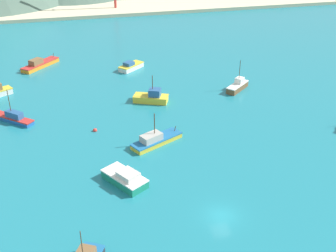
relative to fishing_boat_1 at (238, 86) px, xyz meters
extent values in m
cube|color=teal|center=(-18.44, -8.97, -1.17)|extent=(260.00, 280.00, 0.50)
cube|color=brown|center=(-0.10, -0.09, -0.32)|extent=(6.46, 5.94, 1.20)
cube|color=white|center=(-0.10, -0.09, 0.39)|extent=(6.59, 6.05, 0.20)
cube|color=silver|center=(0.54, 0.46, 1.09)|extent=(2.46, 2.41, 1.20)
cylinder|color=#4C3823|center=(0.25, 0.21, 3.76)|extent=(0.13, 0.13, 4.13)
cube|color=silver|center=(-20.54, 18.64, -0.38)|extent=(6.83, 6.39, 1.08)
cube|color=gold|center=(-20.54, 18.64, 0.26)|extent=(6.97, 6.52, 0.20)
cube|color=#28568C|center=(-21.18, 18.09, 0.79)|extent=(3.01, 2.98, 0.86)
cube|color=orange|center=(-42.41, 26.00, -0.46)|extent=(9.29, 9.84, 0.90)
cube|color=red|center=(-42.41, 26.00, 0.09)|extent=(9.48, 10.04, 0.20)
cube|color=brown|center=(-43.32, 25.00, 0.83)|extent=(3.67, 3.75, 1.29)
cylinder|color=#4C3823|center=(-39.11, 29.62, 0.62)|extent=(0.46, 0.48, 1.23)
cube|color=gold|center=(-19.88, -1.42, -0.33)|extent=(7.53, 5.54, 1.17)
cube|color=gold|center=(-19.88, -1.42, 0.35)|extent=(7.68, 5.65, 0.20)
cube|color=#28568C|center=(-19.09, -1.78, 1.21)|extent=(3.03, 2.98, 1.51)
cylinder|color=#4C3823|center=(-19.51, -1.59, 3.44)|extent=(0.15, 0.15, 2.94)
cube|color=#198466|center=(-29.63, -28.46, -0.33)|extent=(6.41, 7.66, 1.18)
cube|color=white|center=(-29.63, -28.46, 0.36)|extent=(6.54, 7.82, 0.20)
cube|color=beige|center=(-29.17, -29.20, 0.89)|extent=(3.56, 3.73, 0.85)
cylinder|color=#4C3823|center=(-36.57, -43.99, 3.28)|extent=(0.11, 0.11, 3.25)
cube|color=gold|center=(-22.50, -18.40, -0.53)|extent=(9.52, 6.58, 0.77)
cube|color=#1E669E|center=(-22.50, -18.40, -0.05)|extent=(9.72, 6.71, 0.20)
cube|color=#B2ADA3|center=(-23.54, -18.92, 0.64)|extent=(4.15, 3.44, 1.18)
cylinder|color=#4C3823|center=(-18.76, -16.52, 0.39)|extent=(0.48, 0.32, 1.05)
cylinder|color=#4C3823|center=(-22.89, -18.59, 3.07)|extent=(0.16, 0.16, 3.66)
cube|color=#1E5BA8|center=(-47.52, -3.18, -0.56)|extent=(9.01, 8.39, 0.71)
cube|color=red|center=(-47.52, -3.18, -0.11)|extent=(9.19, 8.56, 0.20)
cube|color=#28568C|center=(-46.55, -4.06, 0.60)|extent=(3.51, 3.36, 1.22)
cylinder|color=#4C3823|center=(-47.07, -3.59, 3.36)|extent=(0.13, 0.13, 4.29)
sphere|color=red|center=(-32.35, -11.42, -0.78)|extent=(0.78, 0.78, 0.78)
cube|color=beige|center=(-18.44, 85.26, -0.32)|extent=(247.00, 24.11, 1.20)
camera|label=1|loc=(-35.84, -78.83, 35.31)|focal=44.66mm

